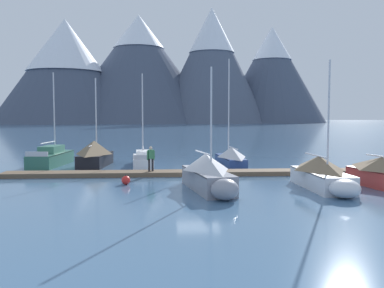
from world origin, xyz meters
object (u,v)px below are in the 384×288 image
Objects in this scene: sailboat_far_berth at (230,156)px; person_on_dock at (151,157)px; sailboat_mid_dock_port at (143,159)px; sailboat_mid_dock_starboard at (208,173)px; sailboat_outer_slip at (323,174)px; mooring_buoy_channel_marker at (126,180)px; sailboat_nearest_berth at (54,157)px; sailboat_second_berth at (96,154)px.

person_on_dock is at bearing -137.43° from sailboat_far_berth.
sailboat_mid_dock_port reaches higher than sailboat_mid_dock_starboard.
sailboat_mid_dock_port is at bearing 133.19° from sailboat_outer_slip.
sailboat_nearest_berth is at bearing 124.54° from mooring_buoy_channel_marker.
sailboat_second_berth is 9.94m from mooring_buoy_channel_marker.
sailboat_nearest_berth reaches higher than person_on_dock.
sailboat_far_berth is 14.71× the size of mooring_buoy_channel_marker.
person_on_dock is (-6.29, -5.78, 0.53)m from sailboat_far_berth.
sailboat_mid_dock_starboard is at bearing -104.45° from sailboat_far_berth.
sailboat_nearest_berth reaches higher than sailboat_second_berth.
sailboat_second_berth is at bearing 109.75° from mooring_buoy_channel_marker.
sailboat_outer_slip is (18.07, -12.29, 0.20)m from sailboat_nearest_berth.
sailboat_second_berth is (3.63, -0.82, 0.31)m from sailboat_nearest_berth.
sailboat_nearest_berth reaches higher than sailboat_outer_slip.
sailboat_mid_dock_port is at bearing -7.40° from sailboat_nearest_berth.
sailboat_mid_dock_port is (7.44, -0.97, -0.13)m from sailboat_nearest_berth.
sailboat_second_berth reaches higher than person_on_dock.
sailboat_nearest_berth is at bearing 167.33° from sailboat_second_berth.
sailboat_nearest_berth reaches higher than sailboat_mid_dock_starboard.
sailboat_outer_slip is 4.17× the size of person_on_dock.
sailboat_outer_slip reaches higher than person_on_dock.
sailboat_mid_dock_port is 15.53m from sailboat_outer_slip.
sailboat_far_berth is at bearing 50.42° from mooring_buoy_channel_marker.
person_on_dock is at bearing -38.81° from sailboat_nearest_berth.
sailboat_outer_slip is at bearing -34.22° from sailboat_nearest_berth.
sailboat_second_berth is 0.81× the size of sailboat_far_berth.
sailboat_second_berth is at bearing -12.67° from sailboat_nearest_berth.
sailboat_mid_dock_port is 0.85× the size of sailboat_far_berth.
sailboat_nearest_berth reaches higher than mooring_buoy_channel_marker.
sailboat_nearest_berth is 17.01m from sailboat_mid_dock_starboard.
mooring_buoy_channel_marker is (6.98, -10.15, -0.39)m from sailboat_nearest_berth.
sailboat_mid_dock_starboard is 11.10× the size of mooring_buoy_channel_marker.
sailboat_mid_dock_starboard is at bearing -179.16° from sailboat_outer_slip.
person_on_dock is at bearing -81.20° from sailboat_mid_dock_port.
sailboat_far_berth is (7.18, 0.05, 0.21)m from sailboat_mid_dock_port.
mooring_buoy_channel_marker is at bearing 154.45° from sailboat_mid_dock_starboard.
sailboat_second_berth is at bearing 179.49° from sailboat_far_berth.
sailboat_outer_slip is at bearing 0.84° from sailboat_mid_dock_starboard.
sailboat_far_berth is at bearing -0.51° from sailboat_second_berth.
sailboat_mid_dock_port is 5.84m from person_on_dock.
sailboat_mid_dock_port is 7.18m from sailboat_far_berth.
sailboat_mid_dock_starboard reaches higher than person_on_dock.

